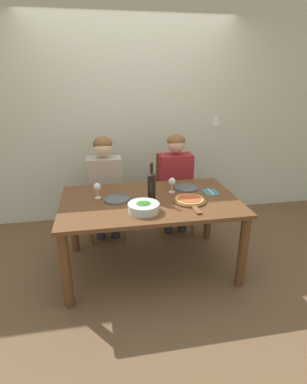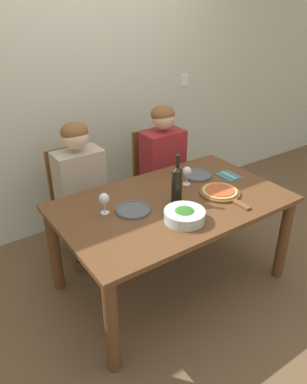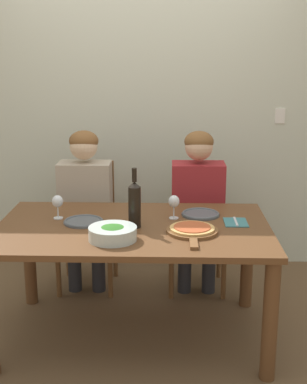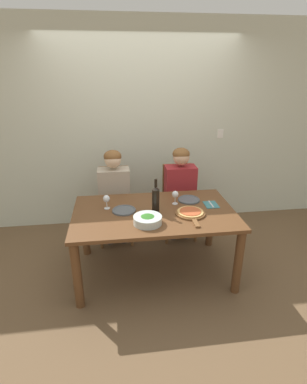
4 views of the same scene
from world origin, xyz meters
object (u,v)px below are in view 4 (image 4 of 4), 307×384
(dinner_plate_left, at_px, (124,210))
(pizza_on_board, at_px, (191,213))
(chair_right, at_px, (178,199))
(wine_glass_right, at_px, (175,195))
(wine_glass_left, at_px, (106,199))
(wine_bottle, at_px, (156,199))
(chair_left, at_px, (115,202))
(broccoli_bowl, at_px, (148,220))
(fork_on_napkin, at_px, (211,205))
(person_woman, at_px, (114,189))
(dinner_plate_right, at_px, (189,200))
(person_man, at_px, (180,186))

(dinner_plate_left, relative_size, pizza_on_board, 0.55)
(chair_right, bearing_deg, wine_glass_right, -105.25)
(wine_glass_left, bearing_deg, dinner_plate_left, -25.16)
(wine_bottle, bearing_deg, chair_right, 63.57)
(pizza_on_board, distance_m, wine_glass_right, 0.30)
(chair_left, xyz_separation_m, wine_glass_right, (0.64, -0.66, 0.34))
(dinner_plate_left, relative_size, wine_glass_left, 1.61)
(broccoli_bowl, distance_m, dinner_plate_left, 0.37)
(wine_bottle, distance_m, pizza_on_board, 0.38)
(chair_left, distance_m, pizza_on_board, 1.22)
(chair_left, xyz_separation_m, fork_on_napkin, (1.02, -0.74, 0.24))
(person_woman, distance_m, pizza_on_board, 1.11)
(dinner_plate_right, bearing_deg, wine_glass_right, -156.96)
(dinner_plate_left, distance_m, pizza_on_board, 0.68)
(chair_right, distance_m, dinner_plate_right, 0.64)
(broccoli_bowl, bearing_deg, chair_right, 63.73)
(dinner_plate_right, distance_m, wine_glass_right, 0.21)
(fork_on_napkin, bearing_deg, pizza_on_board, -145.10)
(person_woman, relative_size, fork_on_napkin, 6.69)
(person_man, xyz_separation_m, wine_glass_left, (-0.91, -0.57, 0.12))
(chair_right, relative_size, person_woman, 0.78)
(chair_right, bearing_deg, person_man, -90.00)
(person_woman, bearing_deg, chair_right, 7.99)
(wine_bottle, relative_size, wine_glass_right, 2.39)
(chair_left, height_order, pizza_on_board, chair_left)
(chair_left, distance_m, broccoli_bowl, 1.14)
(chair_left, bearing_deg, fork_on_napkin, -35.74)
(chair_left, xyz_separation_m, dinner_plate_left, (0.09, -0.76, 0.25))
(wine_glass_right, height_order, fork_on_napkin, wine_glass_right)
(fork_on_napkin, bearing_deg, dinner_plate_right, 144.28)
(chair_right, relative_size, dinner_plate_right, 3.88)
(wine_bottle, distance_m, dinner_plate_left, 0.35)
(broccoli_bowl, bearing_deg, fork_on_napkin, 24.11)
(pizza_on_board, bearing_deg, person_man, 84.72)
(wine_glass_right, bearing_deg, wine_glass_left, -178.38)
(dinner_plate_left, xyz_separation_m, dinner_plate_right, (0.73, 0.17, 0.00))
(chair_right, distance_m, person_man, 0.25)
(wine_bottle, bearing_deg, person_woman, 119.72)
(person_man, distance_m, dinner_plate_right, 0.47)
(chair_right, distance_m, pizza_on_board, 0.97)
(dinner_plate_left, bearing_deg, pizza_on_board, -14.11)
(chair_left, bearing_deg, wine_bottle, -63.82)
(broccoli_bowl, xyz_separation_m, dinner_plate_left, (-0.21, 0.30, -0.03))
(wine_bottle, height_order, dinner_plate_right, wine_bottle)
(broccoli_bowl, bearing_deg, person_woman, 107.72)
(wine_bottle, relative_size, pizza_on_board, 0.82)
(chair_left, bearing_deg, wine_glass_right, -45.71)
(broccoli_bowl, height_order, dinner_plate_left, broccoli_bowl)
(pizza_on_board, xyz_separation_m, wine_glass_right, (-0.11, 0.27, 0.09))
(wine_glass_left, height_order, wine_glass_right, same)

